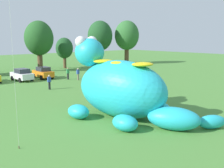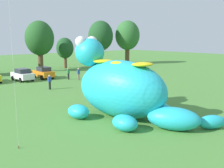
% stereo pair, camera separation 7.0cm
% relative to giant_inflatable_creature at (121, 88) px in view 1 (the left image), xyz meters
% --- Properties ---
extents(ground_plane, '(160.00, 160.00, 0.00)m').
position_rel_giant_inflatable_creature_xyz_m(ground_plane, '(0.61, -1.25, -2.23)').
color(ground_plane, '#4C8438').
extents(giant_inflatable_creature, '(7.37, 11.44, 6.09)m').
position_rel_giant_inflatable_creature_xyz_m(giant_inflatable_creature, '(0.00, 0.00, 0.00)').
color(giant_inflatable_creature, '#23B2C6').
rests_on(giant_inflatable_creature, ground).
extents(car_white, '(2.10, 4.18, 1.72)m').
position_rel_giant_inflatable_creature_xyz_m(car_white, '(0.83, 21.33, -1.37)').
color(car_white, white).
rests_on(car_white, ground).
extents(car_orange, '(2.01, 4.14, 1.72)m').
position_rel_giant_inflatable_creature_xyz_m(car_orange, '(4.08, 21.42, -1.37)').
color(car_orange, orange).
rests_on(car_orange, ground).
extents(tree_centre_right, '(5.02, 5.02, 8.91)m').
position_rel_giant_inflatable_creature_xyz_m(tree_centre_right, '(7.31, 29.09, 3.60)').
color(tree_centre_right, brown).
rests_on(tree_centre_right, ground).
extents(tree_mid_right, '(3.37, 3.37, 5.99)m').
position_rel_giant_inflatable_creature_xyz_m(tree_mid_right, '(13.29, 30.74, 1.69)').
color(tree_mid_right, brown).
rests_on(tree_mid_right, ground).
extents(tree_right, '(5.42, 5.42, 9.63)m').
position_rel_giant_inflatable_creature_xyz_m(tree_right, '(22.58, 31.17, 4.07)').
color(tree_right, brown).
rests_on(tree_right, ground).
extents(tree_far_right, '(5.52, 5.52, 9.80)m').
position_rel_giant_inflatable_creature_xyz_m(tree_far_right, '(28.59, 28.95, 4.18)').
color(tree_far_right, brown).
rests_on(tree_far_right, ground).
extents(spectator_near_inflatable, '(0.38, 0.26, 1.71)m').
position_rel_giant_inflatable_creature_xyz_m(spectator_near_inflatable, '(6.33, 18.11, -1.38)').
color(spectator_near_inflatable, black).
rests_on(spectator_near_inflatable, ground).
extents(spectator_mid_field, '(0.38, 0.26, 1.71)m').
position_rel_giant_inflatable_creature_xyz_m(spectator_mid_field, '(7.13, 16.69, -1.38)').
color(spectator_mid_field, '#726656').
rests_on(spectator_mid_field, ground).
extents(spectator_by_cars, '(0.38, 0.26, 1.71)m').
position_rel_giant_inflatable_creature_xyz_m(spectator_by_cars, '(9.47, 14.76, -1.38)').
color(spectator_by_cars, '#726656').
rests_on(spectator_by_cars, ground).
extents(spectator_wandering, '(0.38, 0.26, 1.71)m').
position_rel_giant_inflatable_creature_xyz_m(spectator_wandering, '(0.83, 13.18, -1.38)').
color(spectator_wandering, black).
rests_on(spectator_wandering, ground).
extents(spectator_far_side, '(0.38, 0.26, 1.71)m').
position_rel_giant_inflatable_creature_xyz_m(spectator_far_side, '(4.44, 10.50, -1.38)').
color(spectator_far_side, black).
rests_on(spectator_far_side, ground).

